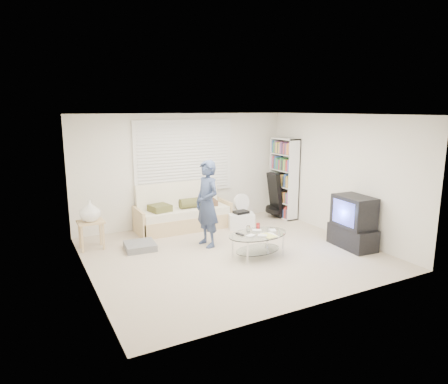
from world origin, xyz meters
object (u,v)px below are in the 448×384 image
bookshelf (284,178)px  coffee_table (258,238)px  futon_sofa (183,214)px  tv_unit (353,223)px

bookshelf → coffee_table: bookshelf is taller
futon_sofa → coffee_table: 2.29m
tv_unit → coffee_table: tv_unit is taller
futon_sofa → coffee_table: bearing=-76.2°
futon_sofa → tv_unit: bearing=-47.7°
tv_unit → coffee_table: 1.91m
bookshelf → tv_unit: size_ratio=1.93×
tv_unit → coffee_table: bearing=167.4°
futon_sofa → bookshelf: bearing=-5.4°
tv_unit → coffee_table: size_ratio=0.83×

